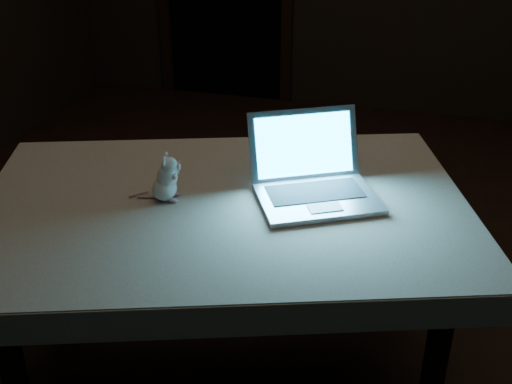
% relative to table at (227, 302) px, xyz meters
% --- Properties ---
extents(floor, '(5.00, 5.00, 0.00)m').
position_rel_table_xyz_m(floor, '(0.15, 0.56, -0.39)').
color(floor, black).
rests_on(floor, ground).
extents(table, '(1.67, 1.34, 0.78)m').
position_rel_table_xyz_m(table, '(0.00, 0.00, 0.00)').
color(table, black).
rests_on(table, floor).
extents(tablecloth, '(1.83, 1.57, 0.10)m').
position_rel_table_xyz_m(tablecloth, '(-0.06, 0.05, 0.35)').
color(tablecloth, beige).
rests_on(tablecloth, table).
extents(laptop, '(0.48, 0.46, 0.25)m').
position_rel_table_xyz_m(laptop, '(0.29, 0.08, 0.52)').
color(laptop, '#A9AAAE').
rests_on(laptop, tablecloth).
extents(plush_mouse, '(0.15, 0.15, 0.16)m').
position_rel_table_xyz_m(plush_mouse, '(-0.19, -0.02, 0.47)').
color(plush_mouse, white).
rests_on(plush_mouse, tablecloth).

